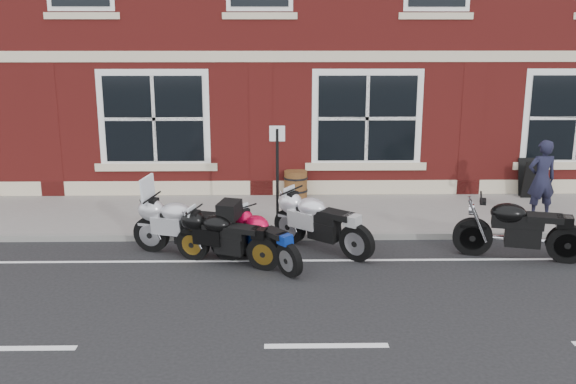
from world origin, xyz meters
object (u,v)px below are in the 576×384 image
moto_touring_silver (186,224)px  moto_sport_red (266,237)px  barrel_planter (296,184)px  parking_sign (277,171)px  a_board_sign (532,178)px  moto_sport_black (226,236)px  moto_naked_black (517,226)px  moto_sport_silver (321,221)px  pedestrian_left (542,179)px

moto_touring_silver → moto_sport_red: moto_touring_silver is taller
barrel_planter → parking_sign: size_ratio=0.30×
moto_sport_red → a_board_sign: a_board_sign is taller
moto_sport_black → moto_naked_black: 5.13m
moto_touring_silver → barrel_planter: moto_touring_silver is taller
moto_touring_silver → moto_sport_silver: bearing=-67.5°
moto_sport_red → moto_touring_silver: bearing=123.3°
barrel_planter → moto_touring_silver: bearing=-119.1°
moto_sport_black → pedestrian_left: size_ratio=1.13×
parking_sign → moto_naked_black: bearing=-13.5°
moto_touring_silver → a_board_sign: 8.51m
moto_sport_red → parking_sign: size_ratio=0.77×
moto_sport_silver → barrel_planter: 3.58m
moto_sport_silver → pedestrian_left: bearing=-28.4°
moto_sport_black → moto_sport_red: bearing=-70.5°
moto_sport_black → a_board_sign: bearing=-36.4°
moto_naked_black → pedestrian_left: bearing=-14.4°
pedestrian_left → parking_sign: bearing=4.8°
moto_naked_black → barrel_planter: 5.54m
moto_sport_red → a_board_sign: bearing=-2.3°
moto_sport_black → parking_sign: bearing=-8.0°
moto_sport_silver → a_board_sign: bearing=-14.9°
moto_touring_silver → barrel_planter: 4.28m
moto_sport_black → moto_naked_black: size_ratio=0.84×
barrel_planter → moto_sport_silver: bearing=-84.1°
moto_touring_silver → moto_sport_red: (1.44, -0.54, -0.09)m
moto_sport_silver → moto_naked_black: moto_naked_black is taller
moto_sport_black → moto_naked_black: (5.13, 0.21, 0.08)m
moto_sport_black → moto_sport_silver: 1.82m
moto_touring_silver → pedestrian_left: 7.43m
moto_touring_silver → a_board_sign: (7.70, 3.64, -0.01)m
barrel_planter → parking_sign: (-0.44, -2.75, 0.89)m
moto_sport_black → moto_sport_silver: size_ratio=1.07×
moto_sport_silver → a_board_sign: size_ratio=1.92×
moto_sport_red → moto_naked_black: 4.45m
parking_sign → moto_sport_silver: bearing=-42.0°
moto_sport_silver → moto_touring_silver: bearing=135.8°
moto_sport_silver → a_board_sign: a_board_sign is taller
moto_naked_black → a_board_sign: (1.81, 3.93, -0.01)m
pedestrian_left → barrel_planter: (-5.09, 1.84, -0.51)m
moto_sport_red → moto_sport_silver: (1.01, 0.72, 0.08)m
moto_sport_red → moto_naked_black: moto_naked_black is taller
pedestrian_left → parking_sign: parking_sign is taller
moto_touring_silver → moto_naked_black: bearing=-74.5°
pedestrian_left → barrel_planter: pedestrian_left is taller
moto_sport_red → a_board_sign: 7.52m
pedestrian_left → parking_sign: (-5.53, -0.91, 0.38)m
moto_naked_black → moto_sport_black: bearing=108.5°
moto_touring_silver → moto_naked_black: (5.89, -0.29, 0.00)m
moto_sport_red → a_board_sign: (6.26, 4.18, 0.08)m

